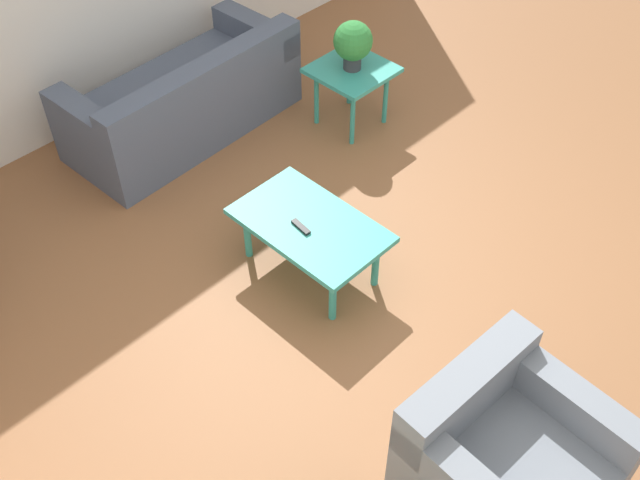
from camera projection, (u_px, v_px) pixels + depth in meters
ground_plane at (390, 279)px, 5.13m from camera, size 14.00×14.00×0.00m
sofa at (185, 101)px, 6.09m from camera, size 0.94×1.96×0.76m
armchair at (505, 457)px, 3.86m from camera, size 0.95×0.96×0.77m
coffee_table at (310, 228)px, 4.92m from camera, size 1.02×0.62×0.44m
side_table_plant at (352, 76)px, 6.06m from camera, size 0.59×0.59×0.53m
potted_plant at (353, 42)px, 5.84m from camera, size 0.31×0.31×0.40m
remote_control at (301, 227)px, 4.84m from camera, size 0.16×0.06×0.02m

